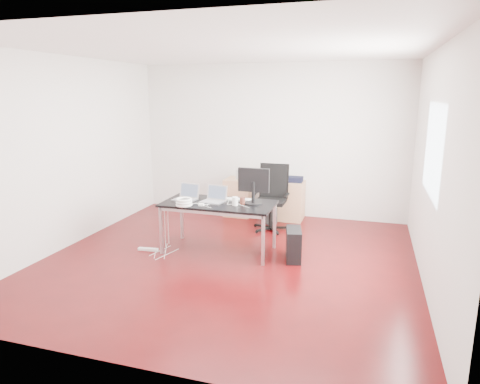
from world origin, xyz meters
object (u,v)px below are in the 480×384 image
(office_chair, at_px, (272,194))
(pc_tower, at_px, (294,244))
(filing_cabinet_left, at_px, (239,197))
(desk, at_px, (219,206))
(filing_cabinet_right, at_px, (290,200))

(office_chair, distance_m, pc_tower, 1.48)
(office_chair, height_order, filing_cabinet_left, office_chair)
(desk, bearing_deg, pc_tower, -1.20)
(filing_cabinet_left, xyz_separation_m, pc_tower, (1.38, -1.94, -0.13))
(desk, relative_size, office_chair, 1.48)
(filing_cabinet_right, relative_size, pc_tower, 1.56)
(desk, bearing_deg, filing_cabinet_left, 98.29)
(pc_tower, bearing_deg, filing_cabinet_right, 89.85)
(desk, xyz_separation_m, filing_cabinet_left, (-0.28, 1.92, -0.33))
(filing_cabinet_right, distance_m, pc_tower, 1.99)
(office_chair, bearing_deg, pc_tower, -65.43)
(filing_cabinet_left, height_order, filing_cabinet_right, same)
(office_chair, bearing_deg, desk, -111.94)
(filing_cabinet_left, bearing_deg, desk, -81.71)
(filing_cabinet_left, distance_m, filing_cabinet_right, 0.96)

